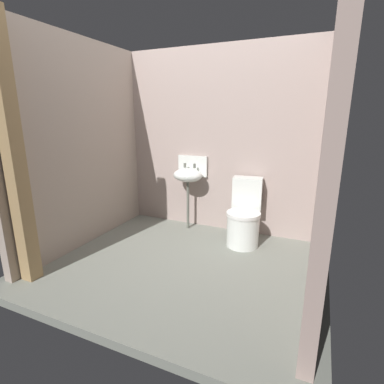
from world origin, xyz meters
name	(u,v)px	position (x,y,z in m)	size (l,w,h in m)	color
ground_plane	(182,263)	(0.00, 0.00, -0.04)	(2.92, 2.52, 0.08)	gray
wall_back	(218,142)	(0.00, 1.11, 1.18)	(2.92, 0.10, 2.37)	#A49088
wall_left	(86,145)	(-1.31, 0.10, 1.18)	(0.10, 2.32, 2.37)	#A49385
wall_right	(327,157)	(1.31, 0.10, 1.18)	(0.10, 2.32, 2.37)	#A28A81
wooden_door_post	(14,156)	(-1.17, -0.91, 1.18)	(0.13, 0.13, 2.37)	#A18155
toilet_near_wall	(244,218)	(0.50, 0.71, 0.32)	(0.44, 0.63, 0.78)	white
sink	(189,175)	(-0.33, 0.90, 0.75)	(0.42, 0.35, 0.99)	#5E6258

